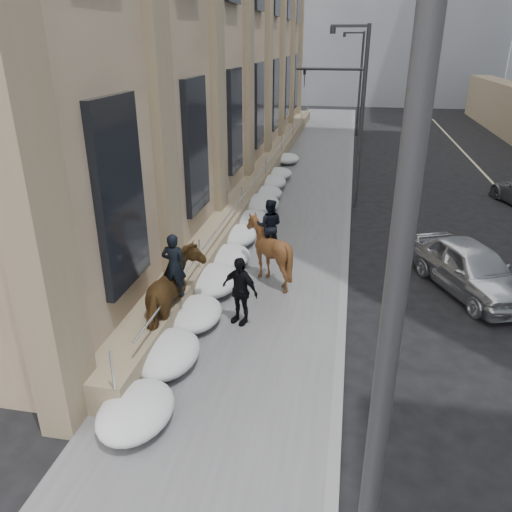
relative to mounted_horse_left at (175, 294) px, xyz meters
The scene contains 14 objects.
ground 2.62m from the mounted_horse_left, 41.17° to the right, with size 140.00×140.00×0.00m, color black.
sidewalk 8.75m from the mounted_horse_left, 78.51° to the left, with size 5.00×80.00×0.12m, color #535355.
curb 9.61m from the mounted_horse_left, 62.89° to the left, with size 0.24×80.00×0.12m, color slate.
limestone_building 20.28m from the mounted_horse_left, 100.83° to the left, with size 6.10×44.00×18.00m.
bg_building_far 71.16m from the mounted_horse_left, 93.47° to the left, with size 24.00×12.00×20.00m, color gray.
streetlight_near 9.35m from the mounted_horse_left, 59.26° to the right, with size 1.71×0.24×8.00m.
streetlight_mid 13.67m from the mounted_horse_left, 70.33° to the left, with size 1.71×0.24×8.00m.
streetlight_far 32.96m from the mounted_horse_left, 82.17° to the left, with size 1.71×0.24×8.00m.
traffic_signal 21.02m from the mounted_horse_left, 79.49° to the left, with size 4.10×0.22×6.00m.
snow_bank 6.65m from the mounted_horse_left, 87.35° to the left, with size 1.70×18.10×0.76m.
mounted_horse_left is the anchor object (origin of this frame).
mounted_horse_right 4.05m from the mounted_horse_left, 62.32° to the left, with size 1.78×1.97×2.70m.
pedestrian 1.75m from the mounted_horse_left, 27.71° to the left, with size 1.14×0.47×1.95m, color black.
car_silver 9.23m from the mounted_horse_left, 27.12° to the left, with size 1.89×4.70×1.60m, color silver.
Camera 1 is at (2.49, -9.45, 7.33)m, focal length 35.00 mm.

